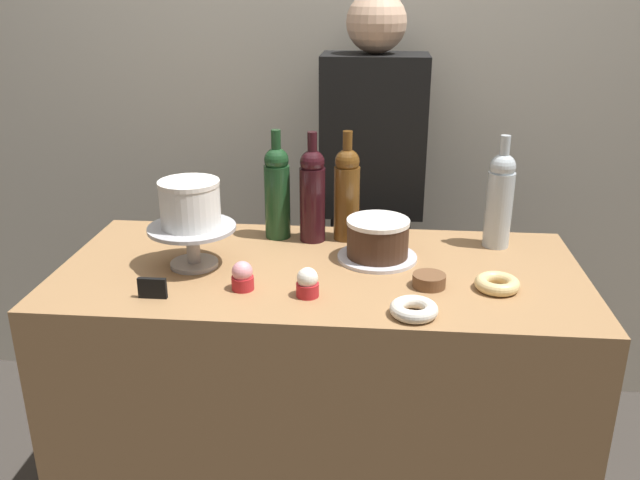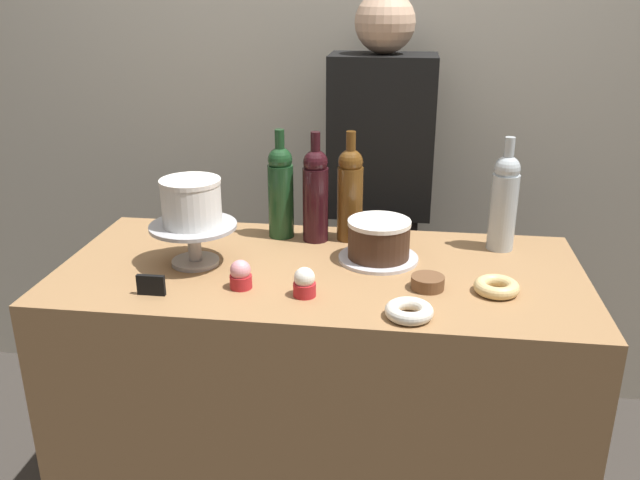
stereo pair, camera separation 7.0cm
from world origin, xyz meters
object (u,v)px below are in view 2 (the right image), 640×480
Objects in this scene: cake_stand_pedestal at (194,237)px; cupcake_strawberry at (241,275)px; barista_figure at (379,214)px; white_layer_cake at (191,202)px; wine_bottle_amber at (350,193)px; wine_bottle_dark_red at (316,193)px; wine_bottle_green at (281,190)px; chocolate_round_cake at (379,239)px; donut_sugar at (409,311)px; wine_bottle_clear at (504,201)px; cupcake_vanilla at (304,283)px; donut_glazed at (496,287)px; price_sign_chalkboard at (151,285)px; cookie_stack at (428,282)px.

cake_stand_pedestal is 0.21m from cupcake_strawberry.
white_layer_cake is at bearing -124.59° from barista_figure.
wine_bottle_amber is 0.10m from wine_bottle_dark_red.
wine_bottle_amber is at bearing 31.75° from cake_stand_pedestal.
cake_stand_pedestal is 0.47m from wine_bottle_amber.
barista_figure is at bearing 57.63° from wine_bottle_green.
white_layer_cake is at bearing 1.79° from cake_stand_pedestal.
chocolate_round_cake is 1.54× the size of donut_sugar.
wine_bottle_clear reaches higher than cupcake_vanilla.
white_layer_cake is 2.16× the size of cupcake_strawberry.
white_layer_cake is 0.49× the size of wine_bottle_amber.
wine_bottle_dark_red is 0.59m from donut_glazed.
cake_stand_pedestal is 0.72× the size of wine_bottle_clear.
cupcake_vanilla is at bearing 162.43° from donut_sugar.
barista_figure is (0.47, 0.68, -0.14)m from cake_stand_pedestal.
wine_bottle_dark_red is 2.91× the size of donut_glazed.
barista_figure reaches higher than wine_bottle_green.
wine_bottle_green is 4.65× the size of price_sign_chalkboard.
cupcake_vanilla is 0.66× the size of donut_sugar.
white_layer_cake reaches higher than cookie_stack.
wine_bottle_green is at bearing 51.75° from cake_stand_pedestal.
white_layer_cake is 2.16× the size of cupcake_vanilla.
white_layer_cake is 0.51m from chocolate_round_cake.
wine_bottle_green is at bearing 170.20° from wine_bottle_dark_red.
wine_bottle_amber is 0.41m from cookie_stack.
donut_sugar is at bearing -22.40° from white_layer_cake.
donut_sugar is (0.42, -0.10, -0.02)m from cupcake_strawberry.
chocolate_round_cake is at bearing -58.11° from wine_bottle_amber.
chocolate_round_cake is at bearing -87.35° from barista_figure.
wine_bottle_clear is 0.77m from cupcake_strawberry.
chocolate_round_cake is 0.22m from cookie_stack.
wine_bottle_dark_red is 0.20× the size of barista_figure.
wine_bottle_amber is at bearing 125.06° from cookie_stack.
cupcake_strawberry is (-0.03, -0.38, -0.11)m from wine_bottle_green.
price_sign_chalkboard is at bearing -173.08° from cupcake_vanilla.
wine_bottle_green reaches higher than cupcake_vanilla.
cupcake_vanilla is (-0.51, -0.39, -0.11)m from wine_bottle_clear.
barista_figure is (0.27, 0.43, -0.21)m from wine_bottle_green.
wine_bottle_green is 0.20× the size of barista_figure.
barista_figure is (-0.16, 0.75, -0.08)m from cookie_stack.
wine_bottle_amber reaches higher than donut_glazed.
donut_sugar is at bearing -82.86° from barista_figure.
wine_bottle_amber is 0.53m from donut_sugar.
chocolate_round_cake reaches higher than cookie_stack.
wine_bottle_dark_red reaches higher than chocolate_round_cake.
cupcake_vanilla is (-0.17, -0.25, -0.03)m from chocolate_round_cake.
white_layer_cake is 1.43× the size of donut_glazed.
cake_stand_pedestal is 1.46× the size of white_layer_cake.
cupcake_strawberry is (0.16, -0.13, -0.14)m from white_layer_cake.
wine_bottle_green is (0.19, 0.24, 0.07)m from cake_stand_pedestal.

